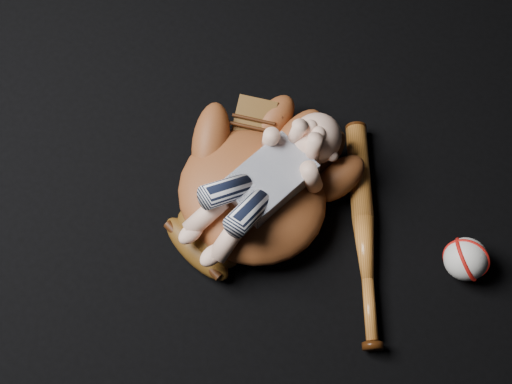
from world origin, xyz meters
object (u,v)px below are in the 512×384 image
Objects in this scene: newborn_baby at (258,186)px; baseball at (466,259)px; baseball_bat at (364,231)px; baseball_glove at (252,192)px.

baseball is at bearing 30.26° from newborn_baby.
baseball is (0.19, 0.07, 0.02)m from baseball_bat.
baseball is (0.40, 0.16, -0.03)m from baseball_glove.
baseball_bat is (0.20, 0.09, -0.10)m from newborn_baby.
newborn_baby reaches higher than baseball_bat.
baseball_glove is at bearing -157.19° from baseball_bat.
baseball_glove is at bearing -158.48° from baseball.
baseball_glove is 5.18× the size of baseball.
newborn_baby reaches higher than baseball_glove.
newborn_baby is 0.24m from baseball_bat.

